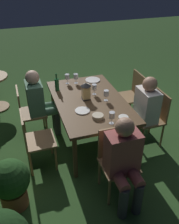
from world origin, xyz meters
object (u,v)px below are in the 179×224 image
chair_side_left_b (131,94)px  chair_side_right_b (28,111)px  wine_glass_d (94,87)px  plate_a (93,80)px  person_in_green (40,101)px  person_in_cream (143,109)px  chair_head_near (117,158)px  wine_glass_a (76,77)px  bowl_olives (123,118)px  bowl_bread (98,116)px  bowl_salad (86,86)px  wine_glass_c (67,77)px  wine_glass_b (106,94)px  person_in_rust (124,160)px  chair_side_right_a (34,138)px  green_bottle_on_table (57,84)px  chair_side_left_a (153,116)px  wine_glass_e (112,116)px  lantern_centerpiece (86,90)px  plate_b (82,111)px  dining_table (90,103)px

chair_side_left_b → chair_side_right_b: same height
wine_glass_d → plate_a: 0.52m
person_in_green → person_in_cream: bearing=-117.6°
chair_head_near → wine_glass_a: bearing=1.4°
bowl_olives → bowl_bread: bearing=62.5°
person_in_cream → wine_glass_d: bearing=48.4°
bowl_olives → bowl_salad: bowl_olives is taller
chair_side_left_b → wine_glass_a: bearing=75.2°
wine_glass_d → bowl_olives: bearing=-170.7°
person_in_green → bowl_bread: 1.10m
chair_side_right_b → plate_a: bearing=-77.0°
wine_glass_c → bowl_bread: wine_glass_c is taller
wine_glass_a → chair_side_right_b: bearing=106.2°
wine_glass_c → wine_glass_b: bearing=-151.2°
person_in_rust → chair_side_right_a: (0.90, 0.90, -0.15)m
chair_head_near → green_bottle_on_table: green_bottle_on_table is taller
green_bottle_on_table → bowl_bread: green_bottle_on_table is taller
chair_side_right_b → person_in_rust: (-1.63, -0.90, 0.15)m
chair_side_left_a → bowl_salad: chair_side_left_a is taller
wine_glass_b → wine_glass_e: (-0.58, 0.15, 0.00)m
lantern_centerpiece → chair_head_near: bearing=-177.8°
plate_b → bowl_olives: 0.59m
chair_side_right_b → bowl_salad: chair_side_right_b is taller
chair_side_left_a → chair_head_near: bearing=127.8°
wine_glass_e → chair_side_right_b: bearing=43.2°
chair_head_near → wine_glass_c: (1.72, 0.18, 0.36)m
chair_side_left_b → chair_head_near: 1.70m
chair_side_left_b → chair_side_right_a: bearing=112.3°
dining_table → plate_a: plate_a is taller
wine_glass_c → bowl_bread: (-1.15, -0.14, -0.09)m
chair_side_left_a → chair_side_right_a: (0.00, 1.81, 0.00)m
wine_glass_c → bowl_olives: wine_glass_c is taller
person_in_cream → wine_glass_c: 1.37m
dining_table → person_in_cream: bearing=-117.6°
wine_glass_c → bowl_salad: size_ratio=1.40×
person_in_rust → wine_glass_a: size_ratio=6.80×
wine_glass_a → wine_glass_d: (-0.47, -0.17, 0.00)m
chair_side_right_b → plate_b: size_ratio=4.17×
dining_table → wine_glass_c: 0.70m
wine_glass_a → bowl_bread: wine_glass_a is taller
person_in_green → bowl_olives: person_in_green is taller
lantern_centerpiece → chair_side_right_a: bearing=115.7°
plate_a → plate_b: 1.02m
plate_b → dining_table: bearing=-35.2°
wine_glass_d → plate_a: (0.49, -0.14, -0.11)m
dining_table → person_in_green: person_in_green is taller
dining_table → person_in_cream: person_in_cream is taller
wine_glass_c → bowl_salad: (-0.23, -0.26, -0.09)m
chair_head_near → green_bottle_on_table: size_ratio=3.00×
wine_glass_b → bowl_bread: wine_glass_b is taller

